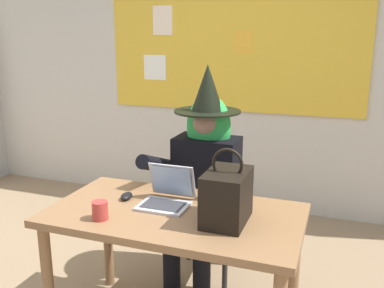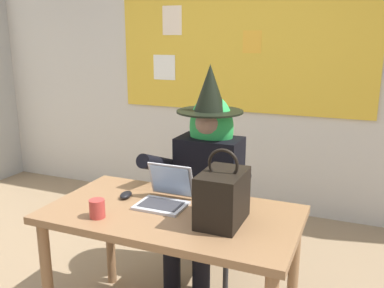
% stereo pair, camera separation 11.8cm
% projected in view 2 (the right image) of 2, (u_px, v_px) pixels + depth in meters
% --- Properties ---
extents(wall_back_bulletin, '(5.64, 2.16, 2.80)m').
position_uv_depth(wall_back_bulletin, '(241.00, 61.00, 3.89)').
color(wall_back_bulletin, beige).
rests_on(wall_back_bulletin, ground).
extents(desk_main, '(1.33, 0.73, 0.74)m').
position_uv_depth(desk_main, '(172.00, 228.00, 2.24)').
color(desk_main, '#8E6642').
rests_on(desk_main, ground).
extents(chair_at_desk, '(0.46, 0.46, 0.92)m').
position_uv_depth(chair_at_desk, '(211.00, 201.00, 2.93)').
color(chair_at_desk, black).
rests_on(chair_at_desk, ground).
extents(person_costumed, '(0.60, 0.68, 1.47)m').
position_uv_depth(person_costumed, '(206.00, 166.00, 2.75)').
color(person_costumed, black).
rests_on(person_costumed, ground).
extents(laptop, '(0.27, 0.27, 0.21)m').
position_uv_depth(laptop, '(165.00, 195.00, 2.31)').
color(laptop, '#B7B7BC').
rests_on(laptop, desk_main).
extents(computer_mouse, '(0.07, 0.11, 0.03)m').
position_uv_depth(computer_mouse, '(126.00, 195.00, 2.40)').
color(computer_mouse, black).
rests_on(computer_mouse, desk_main).
extents(handbag, '(0.20, 0.30, 0.38)m').
position_uv_depth(handbag, '(223.00, 197.00, 2.05)').
color(handbag, black).
rests_on(handbag, desk_main).
extents(coffee_mug, '(0.08, 0.08, 0.09)m').
position_uv_depth(coffee_mug, '(97.00, 209.00, 2.13)').
color(coffee_mug, '#B23833').
rests_on(coffee_mug, desk_main).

